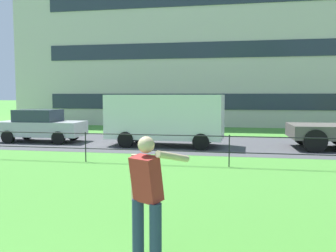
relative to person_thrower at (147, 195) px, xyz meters
The scene contains 6 objects.
street_strip 12.01m from the person_thrower, 96.76° to the left, with size 80.00×6.47×0.01m, color #4C4C51.
park_fence 6.91m from the person_thrower, 101.78° to the left, with size 33.11×0.04×1.00m.
person_thrower is the anchor object (origin of this frame).
car_silver_far_right 13.85m from the person_thrower, 125.23° to the left, with size 4.04×1.88×1.54m.
panel_van_center 11.21m from the person_thrower, 99.63° to the left, with size 5.07×2.25×2.24m.
apartment_building_background 28.81m from the person_thrower, 82.69° to the left, with size 38.49×14.06×14.65m.
Camera 1 is at (2.53, -0.67, 2.21)m, focal length 38.89 mm.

